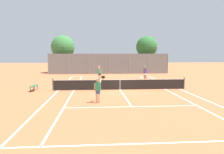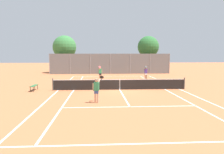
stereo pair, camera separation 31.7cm
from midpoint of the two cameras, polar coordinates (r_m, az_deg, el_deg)
ground_plane at (r=19.75m, az=2.50°, el=-3.34°), size 120.00×120.00×0.00m
court_line_markings at (r=19.74m, az=2.50°, el=-3.33°), size 11.10×23.90×0.01m
tennis_net at (r=19.67m, az=2.51°, el=-1.87°), size 12.00×0.10×1.07m
player_near_side at (r=14.40m, az=-3.43°, el=-3.13°), size 0.77×0.71×1.77m
player_far_left at (r=26.98m, az=-2.77°, el=1.18°), size 0.48×0.87×1.77m
player_far_right at (r=27.35m, az=9.18°, el=1.17°), size 0.54×0.83×1.77m
loose_tennis_ball_0 at (r=26.42m, az=7.80°, el=-0.92°), size 0.07×0.07×0.07m
loose_tennis_ball_1 at (r=28.88m, az=0.54°, el=-0.27°), size 0.07×0.07×0.07m
courtside_bench at (r=20.34m, az=-19.30°, el=-2.23°), size 0.36×1.50×0.47m
back_fence at (r=35.22m, az=-0.15°, el=3.49°), size 19.48×0.08×3.27m
tree_behind_left at (r=38.34m, az=-12.06°, el=7.41°), size 3.97×3.97×6.33m
tree_behind_right at (r=38.55m, az=9.59°, el=7.67°), size 3.67×3.67×6.28m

